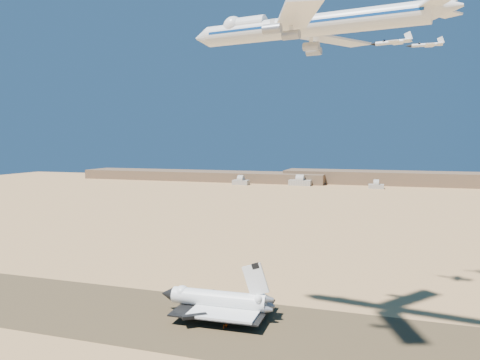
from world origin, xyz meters
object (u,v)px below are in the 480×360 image
(shuttle, at_px, (218,301))
(crew_a, at_px, (224,327))
(chase_jet_d, at_px, (392,42))
(chase_jet_e, at_px, (426,45))
(carrier_747, at_px, (301,27))
(crew_c, at_px, (225,325))
(crew_b, at_px, (227,325))

(shuttle, xyz_separation_m, crew_a, (5.99, -10.25, -4.68))
(chase_jet_d, height_order, chase_jet_e, chase_jet_e)
(carrier_747, xyz_separation_m, crew_c, (-25.39, 6.22, -93.47))
(crew_a, bearing_deg, shuttle, 41.11)
(chase_jet_d, distance_m, chase_jet_e, 19.01)
(crew_b, bearing_deg, shuttle, -12.33)
(crew_b, bearing_deg, crew_c, 89.42)
(crew_a, bearing_deg, crew_b, -1.70)
(shuttle, relative_size, carrier_747, 0.54)
(carrier_747, bearing_deg, crew_c, 174.83)
(crew_b, relative_size, chase_jet_d, 0.11)
(carrier_747, relative_size, crew_b, 45.94)
(chase_jet_e, bearing_deg, crew_c, -136.85)
(carrier_747, height_order, crew_b, carrier_747)
(carrier_747, xyz_separation_m, crew_b, (-25.03, 6.62, -93.50))
(shuttle, height_order, chase_jet_e, chase_jet_e)
(crew_c, bearing_deg, chase_jet_d, -103.44)
(crew_c, height_order, chase_jet_d, chase_jet_d)
(crew_a, xyz_separation_m, chase_jet_e, (62.43, 57.27, 97.89))
(shuttle, xyz_separation_m, crew_c, (6.03, -8.89, -4.60))
(chase_jet_e, bearing_deg, chase_jet_d, -129.98)
(shuttle, bearing_deg, chase_jet_e, 32.93)
(crew_c, bearing_deg, carrier_747, -157.06)
(crew_a, relative_size, crew_c, 0.92)
(chase_jet_d, bearing_deg, shuttle, -136.07)
(crew_b, xyz_separation_m, chase_jet_e, (62.04, 55.52, 97.85))
(chase_jet_e, bearing_deg, carrier_747, -119.49)
(chase_jet_e, bearing_deg, crew_a, -136.18)
(crew_c, bearing_deg, crew_b, -94.60)
(crew_a, relative_size, chase_jet_d, 0.10)
(shuttle, xyz_separation_m, carrier_747, (31.41, -15.11, 88.86))
(shuttle, height_order, crew_c, shuttle)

